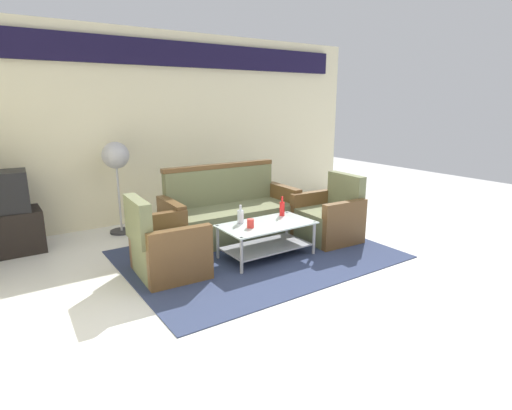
# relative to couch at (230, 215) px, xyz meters

# --- Properties ---
(ground_plane) EXTENTS (14.00, 14.00, 0.00)m
(ground_plane) POSITION_rel_couch_xyz_m (0.05, -1.56, -0.32)
(ground_plane) COLOR white
(wall_back) EXTENTS (6.52, 0.19, 2.80)m
(wall_back) POSITION_rel_couch_xyz_m (0.05, 1.50, 1.16)
(wall_back) COLOR beige
(wall_back) RESTS_ON ground
(rug) EXTENTS (3.04, 2.27, 0.01)m
(rug) POSITION_rel_couch_xyz_m (-0.07, -0.74, -0.31)
(rug) COLOR #2D3856
(rug) RESTS_ON ground
(couch) EXTENTS (1.82, 0.79, 0.96)m
(couch) POSITION_rel_couch_xyz_m (0.00, 0.00, 0.00)
(couch) COLOR #6B704C
(couch) RESTS_ON rug
(armchair_left) EXTENTS (0.73, 0.79, 0.85)m
(armchair_left) POSITION_rel_couch_xyz_m (-1.18, -0.67, -0.03)
(armchair_left) COLOR #6B704C
(armchair_left) RESTS_ON rug
(armchair_right) EXTENTS (0.73, 0.79, 0.85)m
(armchair_right) POSITION_rel_couch_xyz_m (1.04, -0.80, -0.03)
(armchair_right) COLOR #6B704C
(armchair_right) RESTS_ON rug
(coffee_table) EXTENTS (1.10, 0.60, 0.40)m
(coffee_table) POSITION_rel_couch_xyz_m (-0.01, -0.86, -0.04)
(coffee_table) COLOR silver
(coffee_table) RESTS_ON rug
(bottle_red) EXTENTS (0.06, 0.06, 0.24)m
(bottle_red) POSITION_rel_couch_xyz_m (0.35, -0.68, 0.19)
(bottle_red) COLOR red
(bottle_red) RESTS_ON coffee_table
(bottle_clear) EXTENTS (0.07, 0.07, 0.22)m
(bottle_clear) POSITION_rel_couch_xyz_m (-0.26, -0.68, 0.18)
(bottle_clear) COLOR silver
(bottle_clear) RESTS_ON coffee_table
(cup) EXTENTS (0.08, 0.08, 0.10)m
(cup) POSITION_rel_couch_xyz_m (-0.25, -0.88, 0.14)
(cup) COLOR red
(cup) RESTS_ON coffee_table
(tv_stand) EXTENTS (0.80, 0.50, 0.52)m
(tv_stand) POSITION_rel_couch_xyz_m (-2.54, 0.99, -0.06)
(tv_stand) COLOR black
(tv_stand) RESTS_ON ground
(pedestal_fan) EXTENTS (0.36, 0.36, 1.27)m
(pedestal_fan) POSITION_rel_couch_xyz_m (-1.16, 1.04, 0.70)
(pedestal_fan) COLOR #2D2D33
(pedestal_fan) RESTS_ON ground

